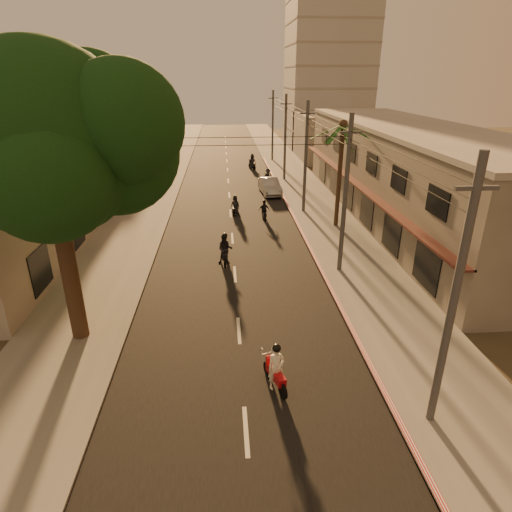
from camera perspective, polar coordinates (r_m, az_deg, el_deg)
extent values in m
plane|color=#383023|center=(18.17, -2.05, -13.33)|extent=(160.00, 160.00, 0.00)
cube|color=black|center=(36.27, -3.41, 5.70)|extent=(10.00, 140.00, 0.02)
cube|color=slate|center=(37.12, 8.30, 5.99)|extent=(5.00, 140.00, 0.12)
cube|color=slate|center=(36.93, -15.18, 5.33)|extent=(5.00, 140.00, 0.12)
cube|color=#B31813|center=(31.99, 5.96, 3.39)|extent=(0.20, 60.00, 0.20)
cube|color=gray|center=(36.44, 19.49, 10.20)|extent=(8.00, 34.00, 7.00)
cube|color=#A9A399|center=(35.89, 20.28, 15.87)|extent=(8.20, 34.20, 0.30)
cube|color=#441E1B|center=(35.04, 12.85, 9.79)|extent=(0.80, 34.00, 0.12)
cube|color=#A9A399|center=(32.73, -28.72, 5.52)|extent=(8.00, 24.00, 5.00)
cube|color=gray|center=(32.17, -29.60, 9.92)|extent=(8.20, 24.20, 0.20)
cube|color=#B7B5B2|center=(72.61, 9.71, 25.25)|extent=(12.00, 12.00, 28.00)
cylinder|color=black|center=(19.48, -23.51, -2.52)|extent=(0.70, 0.70, 6.00)
cylinder|color=black|center=(18.59, -22.25, 6.44)|extent=(1.22, 2.17, 3.04)
cylinder|color=black|center=(18.40, -27.12, 6.10)|extent=(1.31, 1.49, 2.73)
sphere|color=black|center=(18.01, -26.31, 13.51)|extent=(7.20, 7.20, 7.20)
sphere|color=black|center=(18.37, -18.40, 13.22)|extent=(5.20, 5.20, 5.20)
sphere|color=black|center=(19.49, -30.35, 12.41)|extent=(4.80, 4.80, 4.80)
sphere|color=black|center=(16.29, -25.95, 9.53)|extent=(4.60, 4.60, 4.60)
sphere|color=black|center=(16.59, -17.32, 16.62)|extent=(4.40, 4.40, 4.40)
sphere|color=black|center=(19.80, -21.03, 18.21)|extent=(4.40, 4.40, 4.40)
cylinder|color=black|center=(32.54, 11.04, 10.22)|extent=(0.32, 0.32, 7.60)
sphere|color=black|center=(31.95, 11.57, 16.87)|extent=(0.60, 0.60, 0.60)
cylinder|color=#38383A|center=(14.03, 24.79, -5.81)|extent=(0.26, 0.26, 9.00)
cube|color=#38383A|center=(12.86, 27.37, 8.06)|extent=(1.20, 0.12, 0.12)
cylinder|color=#38383A|center=(24.42, 11.79, 7.65)|extent=(0.26, 0.26, 9.00)
cube|color=#38383A|center=(23.76, 12.49, 15.81)|extent=(1.20, 0.12, 0.12)
cylinder|color=#38383A|center=(35.83, 6.63, 12.77)|extent=(0.26, 0.26, 9.00)
cube|color=#38383A|center=(35.38, 6.90, 18.36)|extent=(1.20, 0.12, 0.12)
cylinder|color=#38383A|center=(47.53, 3.91, 15.36)|extent=(0.26, 0.26, 9.00)
cube|color=#38383A|center=(47.20, 4.03, 19.58)|extent=(1.20, 0.12, 0.12)
cylinder|color=#38383A|center=(59.35, 2.24, 16.91)|extent=(0.26, 0.26, 9.00)
cube|color=#38383A|center=(59.08, 2.29, 20.29)|extent=(1.20, 0.12, 0.12)
cube|color=#A9A399|center=(61.86, 9.58, 15.47)|extent=(8.00, 14.00, 6.00)
cube|color=#A9A399|center=(51.20, -20.05, 12.01)|extent=(8.00, 14.00, 4.40)
cube|color=#A9A399|center=(68.38, -16.37, 16.01)|extent=(8.00, 14.00, 7.00)
cylinder|color=black|center=(17.06, 1.56, -14.84)|extent=(0.29, 0.60, 0.60)
cylinder|color=black|center=(16.12, 3.59, -17.52)|extent=(0.29, 0.60, 0.60)
cube|color=#AA0D17|center=(16.34, 2.68, -15.52)|extent=(0.65, 1.22, 0.32)
cube|color=#AA0D17|center=(16.63, 1.89, -14.02)|extent=(0.34, 0.20, 0.64)
cylinder|color=silver|center=(16.50, 1.72, -12.74)|extent=(0.57, 0.22, 0.04)
imported|color=silver|center=(16.15, 2.70, -14.65)|extent=(0.91, 0.82, 1.80)
sphere|color=black|center=(15.65, 2.76, -12.18)|extent=(0.32, 0.32, 0.32)
sphere|color=silver|center=(16.23, 0.77, -12.25)|extent=(0.13, 0.13, 0.13)
sphere|color=silver|center=(16.43, 2.74, -11.77)|extent=(0.13, 0.13, 0.13)
cylinder|color=black|center=(27.16, -4.01, 0.31)|extent=(0.15, 0.63, 0.62)
cylinder|color=black|center=(25.89, -4.16, -0.88)|extent=(0.15, 0.63, 0.62)
cube|color=black|center=(26.33, -4.11, 0.26)|extent=(0.39, 1.24, 0.33)
cube|color=black|center=(26.78, -4.06, 1.05)|extent=(0.34, 0.13, 0.67)
cylinder|color=silver|center=(26.76, -4.07, 1.93)|extent=(0.61, 0.08, 0.04)
imported|color=black|center=(26.21, -4.13, 0.91)|extent=(1.00, 0.82, 1.87)
sphere|color=black|center=(25.89, -4.19, 2.72)|extent=(0.33, 0.33, 0.33)
cylinder|color=black|center=(35.20, 0.92, 5.62)|extent=(0.13, 0.52, 0.51)
cylinder|color=black|center=(34.13, 1.22, 5.05)|extent=(0.13, 0.52, 0.51)
cube|color=black|center=(34.52, 1.09, 5.69)|extent=(0.33, 1.02, 0.27)
cube|color=black|center=(34.91, 0.97, 6.13)|extent=(0.28, 0.11, 0.55)
cylinder|color=silver|center=(34.92, 0.94, 6.68)|extent=(0.50, 0.08, 0.04)
imported|color=black|center=(34.44, 1.09, 6.11)|extent=(0.95, 0.50, 1.53)
sphere|color=black|center=(34.24, 1.10, 7.26)|extent=(0.27, 0.27, 0.27)
cylinder|color=black|center=(36.49, -2.52, 6.24)|extent=(0.23, 0.53, 0.52)
cylinder|color=black|center=(35.41, -2.98, 5.71)|extent=(0.23, 0.53, 0.52)
cube|color=black|center=(35.81, -2.78, 6.33)|extent=(0.53, 1.06, 0.28)
cube|color=black|center=(36.21, -2.61, 6.75)|extent=(0.30, 0.17, 0.56)
cylinder|color=silver|center=(36.22, -2.57, 7.30)|extent=(0.51, 0.18, 0.04)
imported|color=black|center=(35.74, -2.79, 6.75)|extent=(1.03, 0.90, 1.57)
sphere|color=black|center=(35.54, -2.81, 7.89)|extent=(0.28, 0.28, 0.28)
cylinder|color=black|center=(46.93, 1.30, 10.07)|extent=(0.23, 0.56, 0.55)
cylinder|color=black|center=(45.81, 1.83, 9.74)|extent=(0.23, 0.56, 0.55)
cube|color=black|center=(46.24, 1.60, 10.20)|extent=(0.53, 1.11, 0.29)
cube|color=black|center=(46.66, 1.39, 10.51)|extent=(0.31, 0.17, 0.59)
cylinder|color=silver|center=(46.69, 1.34, 10.95)|extent=(0.53, 0.17, 0.04)
imported|color=black|center=(46.18, 1.60, 10.55)|extent=(1.35, 1.12, 1.64)
sphere|color=black|center=(46.02, 1.61, 11.49)|extent=(0.29, 0.29, 0.29)
imported|color=#989AA0|center=(42.27, 1.84, 9.29)|extent=(2.52, 4.95, 1.53)
cylinder|color=black|center=(54.62, -0.84, 11.94)|extent=(0.32, 0.59, 0.60)
cylinder|color=black|center=(53.44, -0.22, 11.69)|extent=(0.32, 0.59, 0.60)
cube|color=black|center=(53.91, -0.50, 12.10)|extent=(0.71, 1.20, 0.32)
cube|color=black|center=(54.35, -0.74, 12.36)|extent=(0.34, 0.22, 0.64)
cylinder|color=silver|center=(54.39, -0.80, 12.77)|extent=(0.56, 0.25, 0.04)
imported|color=black|center=(53.85, -0.50, 12.42)|extent=(1.26, 1.16, 1.79)
sphere|color=black|center=(53.70, -0.50, 13.31)|extent=(0.32, 0.32, 0.32)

